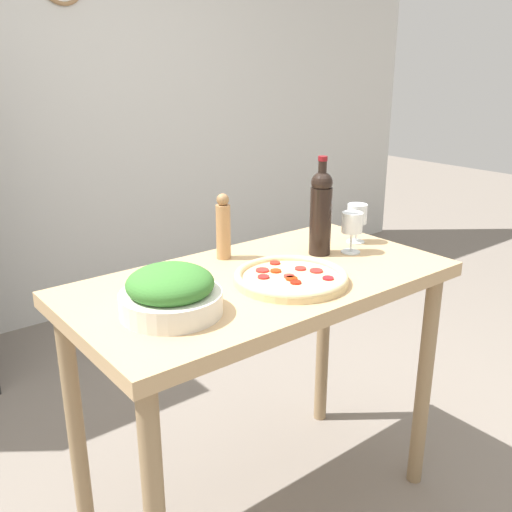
# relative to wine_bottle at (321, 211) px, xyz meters

# --- Properties ---
(ground_plane) EXTENTS (14.00, 14.00, 0.00)m
(ground_plane) POSITION_rel_wine_bottle_xyz_m (-0.30, -0.05, -1.07)
(ground_plane) COLOR slate
(wall_back) EXTENTS (6.40, 0.08, 2.60)m
(wall_back) POSITION_rel_wine_bottle_xyz_m (-0.30, 2.07, 0.23)
(wall_back) COLOR silver
(wall_back) RESTS_ON ground_plane
(prep_counter) EXTENTS (1.25, 0.65, 0.92)m
(prep_counter) POSITION_rel_wine_bottle_xyz_m (-0.30, -0.05, -0.28)
(prep_counter) COLOR tan
(prep_counter) RESTS_ON ground_plane
(wine_bottle) EXTENTS (0.08, 0.08, 0.35)m
(wine_bottle) POSITION_rel_wine_bottle_xyz_m (0.00, 0.00, 0.00)
(wine_bottle) COLOR black
(wine_bottle) RESTS_ON prep_counter
(wine_glass_near) EXTENTS (0.07, 0.07, 0.15)m
(wine_glass_near) POSITION_rel_wine_bottle_xyz_m (0.10, -0.06, -0.06)
(wine_glass_near) COLOR silver
(wine_glass_near) RESTS_ON prep_counter
(wine_glass_far) EXTENTS (0.07, 0.07, 0.15)m
(wine_glass_far) POSITION_rel_wine_bottle_xyz_m (0.21, 0.01, -0.06)
(wine_glass_far) COLOR silver
(wine_glass_far) RESTS_ON prep_counter
(pepper_mill) EXTENTS (0.05, 0.05, 0.23)m
(pepper_mill) POSITION_rel_wine_bottle_xyz_m (-0.30, 0.17, -0.05)
(pepper_mill) COLOR #AD7F51
(pepper_mill) RESTS_ON prep_counter
(salad_bowl) EXTENTS (0.28, 0.28, 0.14)m
(salad_bowl) POSITION_rel_wine_bottle_xyz_m (-0.68, -0.12, -0.10)
(salad_bowl) COLOR silver
(salad_bowl) RESTS_ON prep_counter
(homemade_pizza) EXTENTS (0.36, 0.36, 0.03)m
(homemade_pizza) POSITION_rel_wine_bottle_xyz_m (-0.27, -0.15, -0.14)
(homemade_pizza) COLOR #DBC189
(homemade_pizza) RESTS_ON prep_counter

